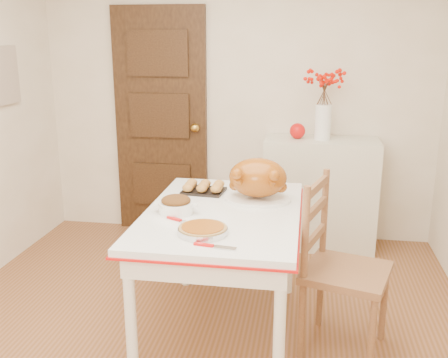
% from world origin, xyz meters
% --- Properties ---
extents(floor, '(3.50, 4.00, 0.00)m').
position_xyz_m(floor, '(0.00, 0.00, 0.00)').
color(floor, brown).
rests_on(floor, ground).
extents(wall_back, '(3.50, 0.00, 2.50)m').
position_xyz_m(wall_back, '(0.00, 2.00, 1.25)').
color(wall_back, silver).
rests_on(wall_back, ground).
extents(door_back, '(0.85, 0.06, 2.06)m').
position_xyz_m(door_back, '(-0.70, 1.97, 1.03)').
color(door_back, black).
rests_on(door_back, ground).
extents(photo_board, '(0.03, 0.35, 0.45)m').
position_xyz_m(photo_board, '(-1.73, 1.20, 1.50)').
color(photo_board, tan).
rests_on(photo_board, ground).
extents(sideboard, '(0.96, 0.42, 0.96)m').
position_xyz_m(sideboard, '(0.76, 1.78, 0.48)').
color(sideboard, beige).
rests_on(sideboard, floor).
extents(kitchen_table, '(0.92, 1.34, 0.80)m').
position_xyz_m(kitchen_table, '(0.16, 0.26, 0.40)').
color(kitchen_table, white).
rests_on(kitchen_table, floor).
extents(chair_oak, '(0.57, 0.57, 1.03)m').
position_xyz_m(chair_oak, '(0.89, 0.21, 0.52)').
color(chair_oak, brown).
rests_on(chair_oak, floor).
extents(berry_vase, '(0.31, 0.31, 0.61)m').
position_xyz_m(berry_vase, '(0.76, 1.78, 1.26)').
color(berry_vase, white).
rests_on(berry_vase, sideboard).
extents(apple, '(0.13, 0.13, 0.13)m').
position_xyz_m(apple, '(0.55, 1.78, 1.02)').
color(apple, red).
rests_on(apple, sideboard).
extents(turkey_platter, '(0.50, 0.45, 0.27)m').
position_xyz_m(turkey_platter, '(0.34, 0.49, 0.94)').
color(turkey_platter, '#9D4F14').
rests_on(turkey_platter, kitchen_table).
extents(pumpkin_pie, '(0.33, 0.33, 0.05)m').
position_xyz_m(pumpkin_pie, '(0.12, -0.11, 0.83)').
color(pumpkin_pie, '#8E4610').
rests_on(pumpkin_pie, kitchen_table).
extents(stuffing_dish, '(0.27, 0.22, 0.10)m').
position_xyz_m(stuffing_dish, '(-0.10, 0.18, 0.85)').
color(stuffing_dish, '#583213').
rests_on(stuffing_dish, kitchen_table).
extents(rolls_tray, '(0.28, 0.23, 0.07)m').
position_xyz_m(rolls_tray, '(-0.03, 0.61, 0.84)').
color(rolls_tray, '#B98935').
rests_on(rolls_tray, kitchen_table).
extents(pie_server, '(0.22, 0.09, 0.01)m').
position_xyz_m(pie_server, '(0.21, -0.28, 0.81)').
color(pie_server, silver).
rests_on(pie_server, kitchen_table).
extents(carving_knife, '(0.27, 0.19, 0.01)m').
position_xyz_m(carving_knife, '(-0.01, 0.02, 0.81)').
color(carving_knife, silver).
rests_on(carving_knife, kitchen_table).
extents(drinking_glass, '(0.06, 0.06, 0.10)m').
position_xyz_m(drinking_glass, '(0.26, 0.81, 0.85)').
color(drinking_glass, white).
rests_on(drinking_glass, kitchen_table).
extents(shaker_pair, '(0.08, 0.04, 0.08)m').
position_xyz_m(shaker_pair, '(0.43, 0.78, 0.84)').
color(shaker_pair, white).
rests_on(shaker_pair, kitchen_table).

